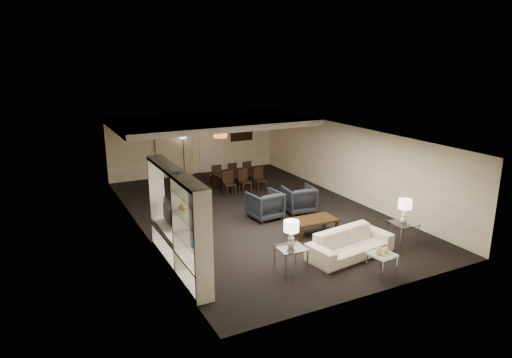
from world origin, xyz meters
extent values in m
plane|color=black|center=(0.00, 0.00, 0.00)|extent=(11.00, 11.00, 0.00)
cube|color=silver|center=(0.00, 0.00, 2.50)|extent=(7.00, 11.00, 0.02)
cube|color=#C0B49A|center=(0.00, 5.50, 1.25)|extent=(7.00, 0.02, 2.50)
cube|color=#C0B49A|center=(0.00, -5.50, 1.25)|extent=(7.00, 0.02, 2.50)
cube|color=#C0B49A|center=(-3.50, 0.00, 1.25)|extent=(0.02, 11.00, 2.50)
cube|color=#C0B49A|center=(3.50, 0.00, 1.25)|extent=(0.02, 11.00, 2.50)
cube|color=silver|center=(0.00, 3.50, 2.40)|extent=(7.00, 4.00, 0.20)
cube|color=beige|center=(-0.90, 5.42, 1.20)|extent=(1.50, 0.12, 2.40)
cube|color=silver|center=(0.70, 5.47, 1.05)|extent=(0.90, 0.05, 2.10)
cube|color=#142D38|center=(2.10, 5.46, 1.55)|extent=(0.95, 0.04, 0.65)
cylinder|color=#D8591E|center=(0.30, 3.50, 1.92)|extent=(0.52, 0.52, 0.24)
imported|color=beige|center=(0.63, -3.82, 0.33)|extent=(2.33, 1.16, 0.65)
imported|color=black|center=(0.03, -0.52, 0.42)|extent=(0.97, 0.99, 0.83)
imported|color=black|center=(1.23, -0.52, 0.42)|extent=(1.00, 1.02, 0.83)
sphere|color=#D7C572|center=(0.53, -4.92, 0.59)|extent=(0.16, 0.16, 0.16)
sphere|color=#E7D07A|center=(0.73, -4.92, 0.58)|extent=(0.14, 0.14, 0.14)
imported|color=black|center=(-3.28, -1.64, 1.04)|extent=(1.00, 0.13, 0.58)
imported|color=#2A44B7|center=(-3.31, -3.79, 1.15)|extent=(0.18, 0.18, 0.19)
imported|color=#B8873D|center=(-3.31, -3.01, 1.64)|extent=(0.16, 0.16, 0.17)
cube|color=black|center=(-2.39, -1.14, 0.63)|extent=(0.17, 0.17, 1.25)
imported|color=black|center=(0.61, 2.69, 0.29)|extent=(1.66, 0.95, 0.58)
camera|label=1|loc=(-6.09, -11.93, 4.80)|focal=32.00mm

